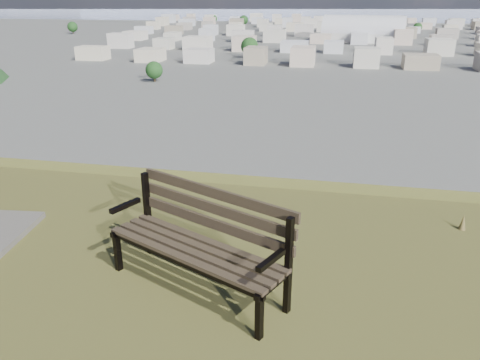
# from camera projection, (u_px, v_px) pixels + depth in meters

# --- Properties ---
(park_bench) EXTENTS (1.79, 1.23, 0.90)m
(park_bench) POSITION_uv_depth(u_px,v_px,m) (202.00, 236.00, 4.14)
(park_bench) COLOR #3E3524
(park_bench) RESTS_ON hilltop_mesa
(arena) EXTENTS (52.37, 27.61, 21.11)m
(arena) POSITION_uv_depth(u_px,v_px,m) (363.00, 34.00, 295.05)
(arena) COLOR silver
(arena) RESTS_ON ground
(city_blocks) EXTENTS (395.00, 361.00, 7.00)m
(city_blocks) POSITION_uv_depth(u_px,v_px,m) (339.00, 28.00, 370.13)
(city_blocks) COLOR beige
(city_blocks) RESTS_ON ground
(city_trees) EXTENTS (406.52, 387.20, 9.98)m
(city_trees) POSITION_uv_depth(u_px,v_px,m) (297.00, 33.00, 305.83)
(city_trees) COLOR #392C1C
(city_trees) RESTS_ON ground
(bay_water) EXTENTS (2400.00, 700.00, 0.12)m
(bay_water) POSITION_uv_depth(u_px,v_px,m) (341.00, 12.00, 831.97)
(bay_water) COLOR #929FBA
(bay_water) RESTS_ON ground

